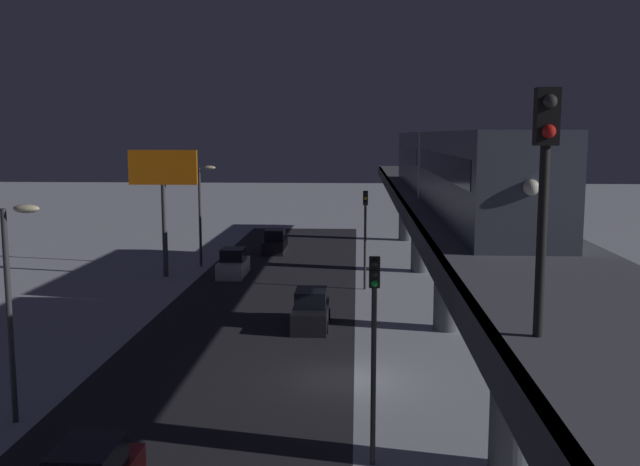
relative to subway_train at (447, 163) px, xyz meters
The scene contains 13 objects.
ground_plane 13.74m from the subway_train, 60.53° to the left, with size 240.00×240.00×0.00m, color silver.
avenue_asphalt 16.28m from the subway_train, 42.67° to the left, with size 11.00×94.81×0.01m, color #28282D.
elevated_railway 9.80m from the subway_train, 89.45° to the left, with size 5.00×94.81×6.69m.
subway_train is the anchor object (origin of this frame).
rail_signal 26.32m from the subway_train, 86.33° to the left, with size 0.36×0.41×4.00m.
sedan_black 10.49m from the subway_train, 10.63° to the left, with size 1.91×4.36×1.97m.
sedan_black_2 26.35m from the subway_train, 62.54° to the right, with size 1.80×4.37×1.97m.
sedan_white 19.57m from the subway_train, 41.78° to the right, with size 1.80×4.11×1.97m.
traffic_light_near 18.03m from the subway_train, 76.39° to the left, with size 0.32×0.44×6.40m.
traffic_light_mid 9.91m from the subway_train, 62.53° to the right, with size 0.32×0.44×6.40m.
commercial_billboard 21.53m from the subway_train, 32.32° to the right, with size 4.80×0.36×8.90m.
street_lamp_near 22.07m from the subway_train, 41.51° to the left, with size 1.35×0.44×7.65m.
street_lamp_far 22.84m from the subway_train, 43.71° to the right, with size 1.35×0.44×7.65m.
Camera 1 is at (-0.68, 28.36, 9.96)m, focal length 40.31 mm.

